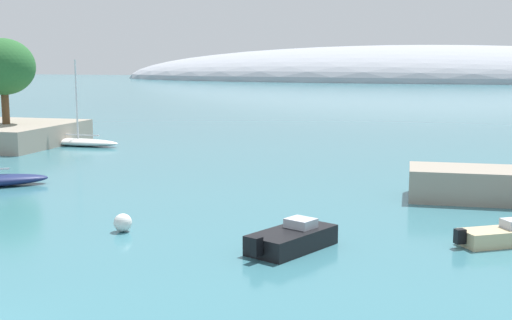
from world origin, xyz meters
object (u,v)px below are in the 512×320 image
(motorboat_sand_alongside_breakwater, at_px, (502,236))
(tree_clump_shore, at_px, (3,67))
(motorboat_black_foreground, at_px, (292,239))
(mooring_buoy_white, at_px, (123,223))
(sailboat_white_mid_mooring, at_px, (78,141))

(motorboat_sand_alongside_breakwater, bearing_deg, tree_clump_shore, 119.25)
(motorboat_black_foreground, xyz_separation_m, mooring_buoy_white, (-8.46, 0.89, -0.03))
(mooring_buoy_white, bearing_deg, motorboat_sand_alongside_breakwater, 7.48)
(motorboat_sand_alongside_breakwater, distance_m, mooring_buoy_white, 17.51)
(sailboat_white_mid_mooring, bearing_deg, tree_clump_shore, 13.64)
(tree_clump_shore, height_order, mooring_buoy_white, tree_clump_shore)
(tree_clump_shore, distance_m, motorboat_black_foreground, 44.34)
(motorboat_sand_alongside_breakwater, relative_size, mooring_buoy_white, 4.66)
(sailboat_white_mid_mooring, bearing_deg, motorboat_black_foreground, 135.21)
(motorboat_black_foreground, xyz_separation_m, motorboat_sand_alongside_breakwater, (8.90, 3.17, -0.07))
(motorboat_sand_alongside_breakwater, bearing_deg, sailboat_white_mid_mooring, 113.33)
(mooring_buoy_white, bearing_deg, sailboat_white_mid_mooring, 123.05)
(tree_clump_shore, height_order, sailboat_white_mid_mooring, tree_clump_shore)
(tree_clump_shore, height_order, motorboat_black_foreground, tree_clump_shore)
(motorboat_black_foreground, bearing_deg, tree_clump_shore, 75.95)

